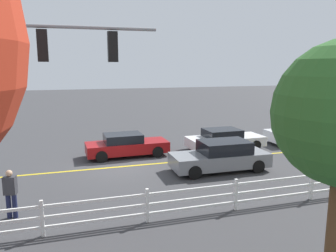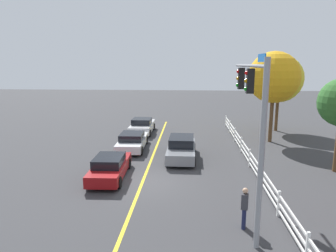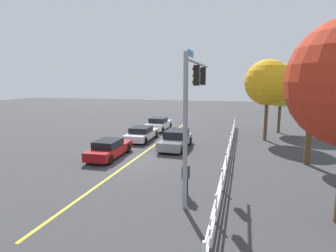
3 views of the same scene
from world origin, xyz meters
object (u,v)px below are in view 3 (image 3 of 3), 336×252
Objects in this scene: car_3 at (109,149)px; tree_1 at (268,83)px; pedestrian at (186,177)px; car_1 at (176,140)px; car_0 at (159,124)px; car_2 at (142,134)px; tree_3 at (312,102)px; tree_0 at (281,85)px.

car_3 is 15.22m from tree_1.
tree_1 is (-9.15, 11.24, 4.67)m from car_3.
pedestrian reaches higher than car_3.
pedestrian is at bearing 17.25° from car_1.
car_1 is (7.70, 3.87, 0.05)m from car_0.
car_1 reaches higher than car_2.
pedestrian is (11.18, 6.49, 0.30)m from car_2.
car_1 is 10.03m from tree_1.
tree_3 is (7.18, 2.14, -1.16)m from tree_1.
pedestrian is at bearing -18.49° from tree_0.
pedestrian is 15.58m from tree_1.
tree_0 is (-1.89, 12.82, 4.33)m from car_0.
tree_3 is at bearing -120.26° from pedestrian.
tree_0 is at bearing -81.17° from car_0.
tree_1 is (-5.15, 7.27, 4.60)m from car_1.
pedestrian is at bearing -17.79° from tree_1.
car_0 is 16.83m from tree_3.
car_0 is 12.34m from tree_1.
car_1 is 5.63m from car_3.
car_1 reaches higher than car_3.
tree_1 reaches higher than pedestrian.
tree_3 reaches higher than pedestrian.
tree_1 is at bearing 125.97° from car_1.
pedestrian is at bearing -158.17° from car_0.
pedestrian is (9.09, 2.70, 0.21)m from car_1.
car_3 is at bearing 177.17° from car_2.
tree_0 reaches higher than car_2.
car_2 is at bearing -59.50° from tree_0.
pedestrian is 0.30× the size of tree_3.
car_2 is at bearing -178.66° from car_0.
car_1 reaches higher than car_0.
tree_3 reaches higher than car_0.
tree_3 reaches higher than car_2.
pedestrian is 0.23× the size of tree_1.
tree_1 is (4.44, -1.68, 0.31)m from tree_0.
pedestrian reaches higher than car_2.
pedestrian is 0.23× the size of tree_0.
tree_3 reaches higher than car_1.
tree_0 is (-7.50, 12.73, 4.37)m from car_2.
tree_1 is at bearing -20.67° from tree_0.
car_0 is at bearing -126.21° from tree_3.
car_3 is at bearing -43.54° from tree_0.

